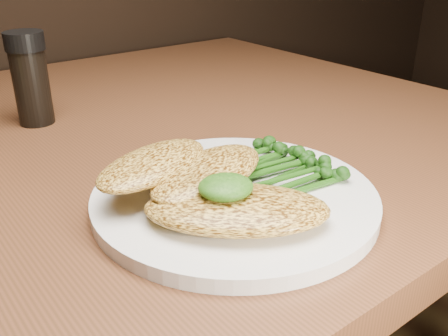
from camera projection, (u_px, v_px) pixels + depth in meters
plate at (235, 197)px, 0.45m from camera, size 0.26×0.26×0.01m
chicken_front at (237, 209)px, 0.39m from camera, size 0.16×0.16×0.02m
chicken_mid at (208, 172)px, 0.44m from camera, size 0.15×0.11×0.02m
chicken_back at (153, 164)px, 0.44m from camera, size 0.14×0.10×0.02m
pesto_front at (226, 187)px, 0.39m from camera, size 0.06×0.05×0.02m
broccolini_bundle at (270, 165)px, 0.47m from camera, size 0.12×0.09×0.02m
pepper_grinder at (31, 79)px, 0.62m from camera, size 0.06×0.06×0.12m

